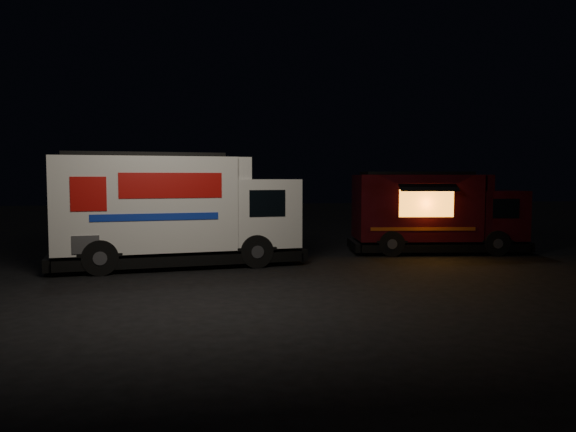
# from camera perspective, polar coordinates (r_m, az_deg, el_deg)

# --- Properties ---
(ground) EXTENTS (80.00, 80.00, 0.00)m
(ground) POSITION_cam_1_polar(r_m,az_deg,el_deg) (15.32, 0.79, -5.97)
(ground) COLOR black
(ground) RESTS_ON ground
(white_truck) EXTENTS (7.62, 3.43, 3.34)m
(white_truck) POSITION_cam_1_polar(r_m,az_deg,el_deg) (17.04, -11.03, 0.62)
(white_truck) COLOR silver
(white_truck) RESTS_ON ground
(red_truck) EXTENTS (6.33, 3.07, 2.83)m
(red_truck) POSITION_cam_1_polar(r_m,az_deg,el_deg) (20.36, 14.94, 0.38)
(red_truck) COLOR #350910
(red_truck) RESTS_ON ground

